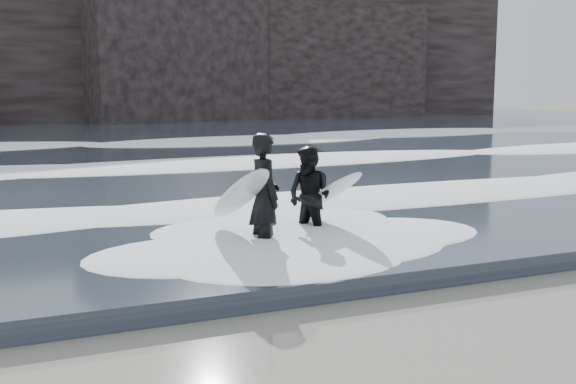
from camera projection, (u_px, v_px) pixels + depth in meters
name	position (u px, v px, depth m)	size (l,w,h in m)	color
sea	(54.00, 142.00, 32.38)	(90.00, 52.00, 0.30)	#293340
headland	(22.00, 49.00, 47.03)	(70.00, 9.00, 10.00)	black
foam_near	(163.00, 205.00, 14.25)	(60.00, 3.20, 0.20)	white
foam_mid	(103.00, 166.00, 20.58)	(60.00, 4.00, 0.24)	white
foam_far	(64.00, 142.00, 28.72)	(60.00, 4.80, 0.30)	white
surfer_left	(260.00, 196.00, 11.46)	(0.95, 2.04, 2.00)	black
surfer_right	(312.00, 196.00, 12.34)	(1.22, 1.82, 1.71)	black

